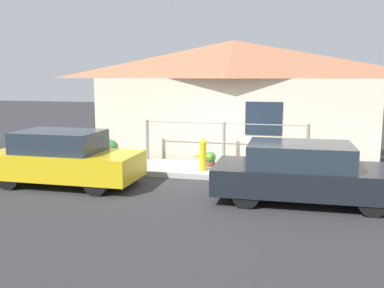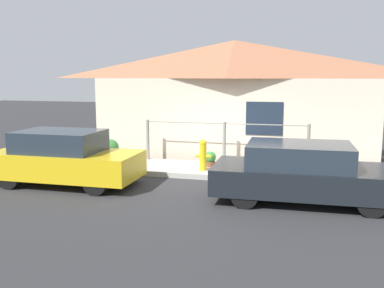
{
  "view_description": "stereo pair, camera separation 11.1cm",
  "coord_description": "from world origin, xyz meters",
  "px_view_note": "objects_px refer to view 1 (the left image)",
  "views": [
    {
      "loc": [
        2.12,
        -10.71,
        2.72
      ],
      "look_at": [
        -0.64,
        0.3,
        0.9
      ],
      "focal_mm": 40.0,
      "sensor_mm": 36.0,
      "label": 1
    },
    {
      "loc": [
        2.23,
        -10.68,
        2.72
      ],
      "look_at": [
        -0.64,
        0.3,
        0.9
      ],
      "focal_mm": 40.0,
      "sensor_mm": 36.0,
      "label": 2
    }
  ],
  "objects_px": {
    "car_left": "(64,158)",
    "potted_plant_by_fence": "(110,148)",
    "potted_plant_corner": "(287,163)",
    "car_right": "(305,173)",
    "potted_plant_near_hydrant": "(210,159)",
    "fire_hydrant": "(203,154)"
  },
  "relations": [
    {
      "from": "car_left",
      "to": "potted_plant_corner",
      "type": "bearing_deg",
      "value": 23.63
    },
    {
      "from": "fire_hydrant",
      "to": "potted_plant_near_hydrant",
      "type": "distance_m",
      "value": 0.63
    },
    {
      "from": "car_right",
      "to": "fire_hydrant",
      "type": "xyz_separation_m",
      "value": [
        -2.67,
        1.84,
        -0.04
      ]
    },
    {
      "from": "car_left",
      "to": "car_right",
      "type": "xyz_separation_m",
      "value": [
        5.8,
        -0.0,
        -0.04
      ]
    },
    {
      "from": "car_right",
      "to": "fire_hydrant",
      "type": "height_order",
      "value": "car_right"
    },
    {
      "from": "car_left",
      "to": "potted_plant_corner",
      "type": "xyz_separation_m",
      "value": [
        5.36,
        2.4,
        -0.31
      ]
    },
    {
      "from": "potted_plant_by_fence",
      "to": "potted_plant_corner",
      "type": "height_order",
      "value": "potted_plant_by_fence"
    },
    {
      "from": "car_right",
      "to": "potted_plant_near_hydrant",
      "type": "relative_size",
      "value": 9.32
    },
    {
      "from": "car_left",
      "to": "potted_plant_by_fence",
      "type": "bearing_deg",
      "value": 87.08
    },
    {
      "from": "car_left",
      "to": "potted_plant_by_fence",
      "type": "relative_size",
      "value": 5.52
    },
    {
      "from": "car_right",
      "to": "potted_plant_near_hydrant",
      "type": "height_order",
      "value": "car_right"
    },
    {
      "from": "car_left",
      "to": "potted_plant_corner",
      "type": "relative_size",
      "value": 8.4
    },
    {
      "from": "potted_plant_corner",
      "to": "car_right",
      "type": "bearing_deg",
      "value": -79.68
    },
    {
      "from": "fire_hydrant",
      "to": "potted_plant_by_fence",
      "type": "height_order",
      "value": "fire_hydrant"
    },
    {
      "from": "car_left",
      "to": "potted_plant_by_fence",
      "type": "xyz_separation_m",
      "value": [
        0.1,
        2.41,
        -0.14
      ]
    },
    {
      "from": "potted_plant_by_fence",
      "to": "car_right",
      "type": "bearing_deg",
      "value": -22.94
    },
    {
      "from": "fire_hydrant",
      "to": "potted_plant_corner",
      "type": "xyz_separation_m",
      "value": [
        2.23,
        0.56,
        -0.23
      ]
    },
    {
      "from": "car_right",
      "to": "fire_hydrant",
      "type": "bearing_deg",
      "value": 144.14
    },
    {
      "from": "car_left",
      "to": "potted_plant_near_hydrant",
      "type": "bearing_deg",
      "value": 36.49
    },
    {
      "from": "car_left",
      "to": "potted_plant_corner",
      "type": "distance_m",
      "value": 5.89
    },
    {
      "from": "potted_plant_near_hydrant",
      "to": "potted_plant_corner",
      "type": "bearing_deg",
      "value": -0.41
    },
    {
      "from": "car_right",
      "to": "fire_hydrant",
      "type": "distance_m",
      "value": 3.24
    }
  ]
}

